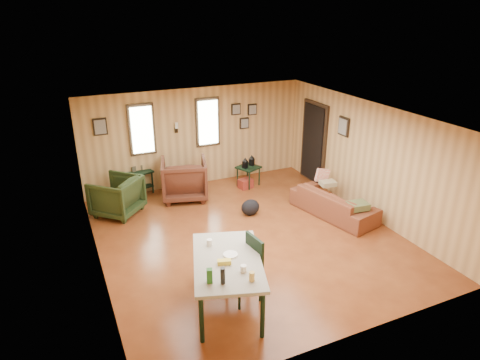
% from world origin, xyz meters
% --- Properties ---
extents(room, '(5.54, 6.04, 2.44)m').
position_xyz_m(room, '(0.17, 0.27, 1.21)').
color(room, brown).
rests_on(room, ground).
extents(sofa, '(0.98, 2.00, 0.75)m').
position_xyz_m(sofa, '(2.06, 0.11, 0.38)').
color(sofa, brown).
rests_on(sofa, ground).
extents(recliner_brown, '(1.22, 1.18, 1.03)m').
position_xyz_m(recliner_brown, '(-0.56, 2.27, 0.52)').
color(recliner_brown, '#492316').
rests_on(recliner_brown, ground).
extents(recliner_green, '(1.21, 1.22, 0.91)m').
position_xyz_m(recliner_green, '(-2.13, 2.07, 0.46)').
color(recliner_green, '#243317').
rests_on(recliner_green, ground).
extents(end_table, '(0.65, 0.62, 0.69)m').
position_xyz_m(end_table, '(-1.45, 2.98, 0.39)').
color(end_table, black).
rests_on(end_table, ground).
extents(side_table, '(0.64, 0.64, 0.77)m').
position_xyz_m(side_table, '(1.09, 2.32, 0.52)').
color(side_table, black).
rests_on(side_table, ground).
extents(cooler, '(0.37, 0.29, 0.23)m').
position_xyz_m(cooler, '(0.96, 2.20, 0.12)').
color(cooler, maroon).
rests_on(cooler, ground).
extents(backpack, '(0.48, 0.42, 0.35)m').
position_xyz_m(backpack, '(0.44, 0.85, 0.17)').
color(backpack, black).
rests_on(backpack, ground).
extents(sofa_pillows, '(0.57, 1.73, 0.35)m').
position_xyz_m(sofa_pillows, '(2.23, 0.14, 0.50)').
color(sofa_pillows, '#535D34').
rests_on(sofa_pillows, sofa).
extents(dining_table, '(1.40, 1.82, 1.05)m').
position_xyz_m(dining_table, '(-1.17, -1.75, 0.74)').
color(dining_table, '#9E9685').
rests_on(dining_table, ground).
extents(dining_chair, '(0.52, 0.52, 1.02)m').
position_xyz_m(dining_chair, '(-0.80, -1.65, 0.57)').
color(dining_chair, '#243317').
rests_on(dining_chair, ground).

